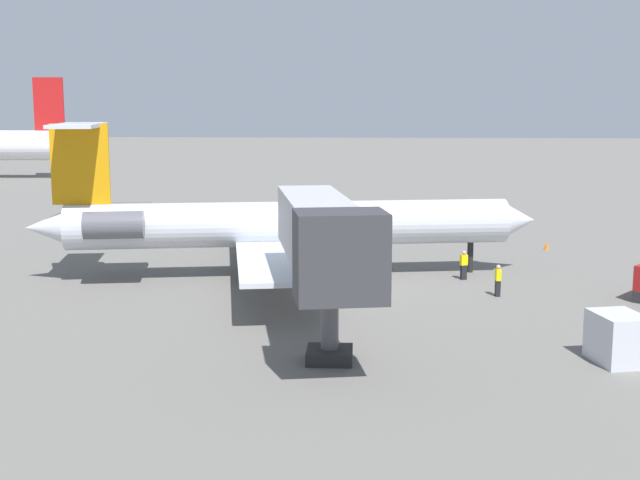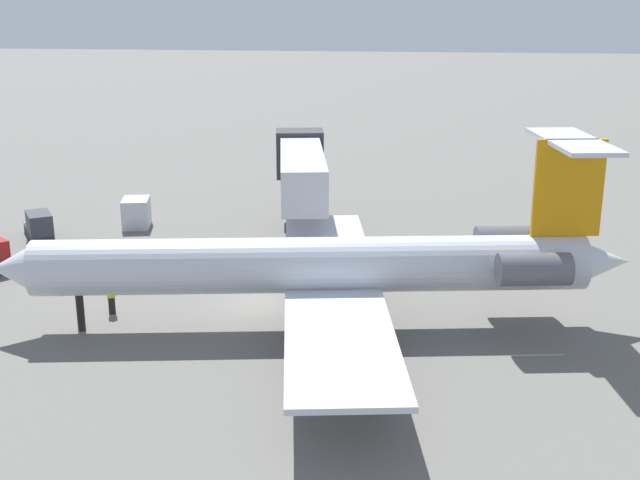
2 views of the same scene
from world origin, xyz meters
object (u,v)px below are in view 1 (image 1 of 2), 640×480
Objects in this scene: ground_crew_marshaller at (498,280)px; ground_crew_loader at (464,265)px; cargo_container_uld at (618,338)px; jet_bridge at (324,238)px; regional_jet at (274,223)px; traffic_cone_near at (547,245)px.

ground_crew_marshaller is 4.36m from ground_crew_loader.
cargo_container_uld is at bearing -165.54° from ground_crew_marshaller.
cargo_container_uld is at bearing -164.72° from ground_crew_loader.
cargo_container_uld is at bearing -96.70° from jet_bridge.
jet_bridge is 13.69m from ground_crew_marshaller.
ground_crew_loader is 15.99m from cargo_container_uld.
ground_crew_loader is (4.16, 1.31, 0.00)m from ground_crew_marshaller.
jet_bridge is 12.22m from cargo_container_uld.
regional_jet is 13.25m from ground_crew_marshaller.
jet_bridge reaches higher than ground_crew_marshaller.
jet_bridge is 5.26× the size of cargo_container_uld.
jet_bridge is 28.72m from traffic_cone_near.
regional_jet reaches higher than traffic_cone_near.
regional_jet is 20.79m from traffic_cone_near.
ground_crew_loader is at bearing 146.46° from traffic_cone_near.
ground_crew_marshaller and ground_crew_loader have the same top height.
ground_crew_marshaller is 0.64× the size of cargo_container_uld.
ground_crew_marshaller is at bearing -109.91° from regional_jet.
cargo_container_uld is (-1.36, -11.59, -3.63)m from jet_bridge.
cargo_container_uld is at bearing -135.99° from regional_jet.
regional_jet is at bearing 119.63° from traffic_cone_near.
jet_bridge is at bearing 83.30° from cargo_container_uld.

